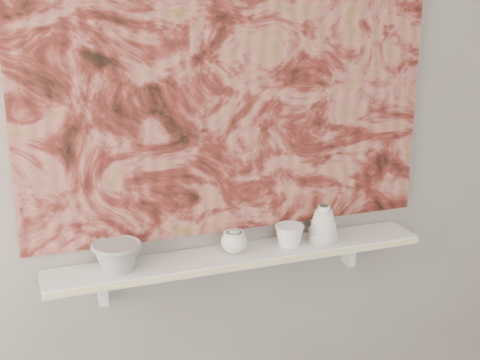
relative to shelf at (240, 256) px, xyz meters
name	(u,v)px	position (x,y,z in m)	size (l,w,h in m)	color
wall_back	(230,133)	(0.00, 0.09, 0.44)	(3.60, 3.60, 0.00)	gray
shelf	(240,256)	(0.00, 0.00, 0.00)	(1.40, 0.18, 0.03)	white
shelf_stripe	(249,266)	(0.00, -0.09, 0.00)	(1.40, 0.01, 0.02)	beige
bracket_left	(102,288)	(-0.49, 0.06, -0.07)	(0.03, 0.06, 0.12)	white
bracket_right	(349,250)	(0.49, 0.06, -0.07)	(0.03, 0.06, 0.12)	white
painting	(232,81)	(0.00, 0.08, 0.62)	(1.50, 0.03, 1.10)	maroon
house_motif	(344,156)	(0.45, 0.07, 0.32)	(0.09, 0.00, 0.08)	black
bowl_grey	(117,256)	(-0.44, 0.00, 0.07)	(0.17, 0.17, 0.10)	gray
cup_cream	(234,242)	(-0.02, 0.00, 0.06)	(0.09, 0.09, 0.09)	beige
bell_vessel	(323,223)	(0.34, 0.00, 0.08)	(0.12, 0.12, 0.14)	silver
bowl_white	(289,235)	(0.20, 0.00, 0.05)	(0.11, 0.11, 0.08)	white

